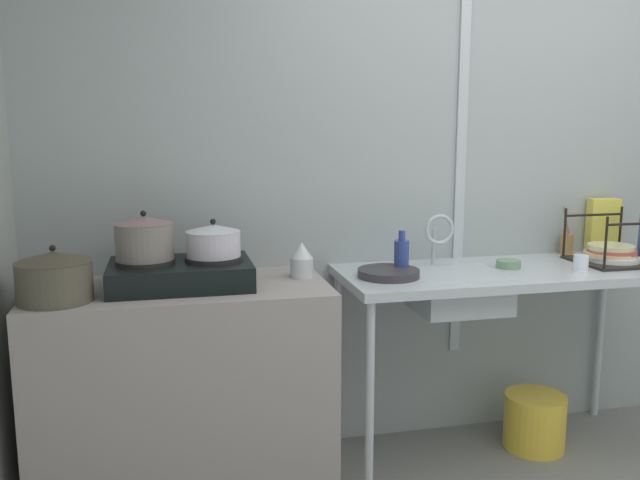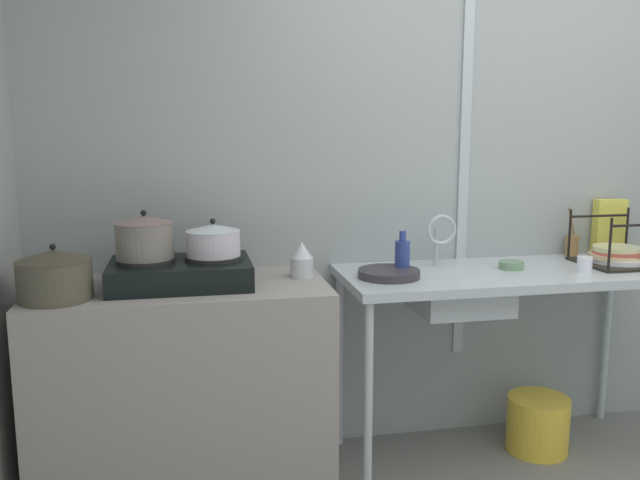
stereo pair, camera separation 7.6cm
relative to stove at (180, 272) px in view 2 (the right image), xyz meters
name	(u,v)px [view 2 (the right image)]	position (x,y,z in m)	size (l,w,h in m)	color
wall_back	(495,156)	(1.55, 0.35, 0.44)	(5.25, 0.10, 2.80)	#969EA0
wall_metal_strip	(465,128)	(1.36, 0.29, 0.58)	(0.05, 0.01, 2.24)	#B0BBC2
counter_concrete	(185,388)	(0.00, 0.00, -0.51)	(1.20, 0.60, 0.90)	gray
counter_sink	(506,285)	(1.46, 0.00, -0.12)	(1.53, 0.60, 0.90)	#B0BBC2
stove	(180,272)	(0.00, 0.00, 0.00)	(0.57, 0.39, 0.12)	black
pot_on_left_burner	(145,237)	(-0.14, 0.00, 0.15)	(0.24, 0.24, 0.20)	slate
pot_on_right_burner	(213,240)	(0.14, 0.00, 0.13)	(0.22, 0.22, 0.16)	silver
pot_beside_stove	(55,275)	(-0.46, -0.14, 0.04)	(0.28, 0.28, 0.22)	#4C4839
percolator	(302,260)	(0.52, 0.05, 0.02)	(0.10, 0.10, 0.16)	silver
sink_basin	(459,292)	(1.21, -0.03, -0.14)	(0.40, 0.35, 0.17)	#B0BBC2
faucet	(441,233)	(1.18, 0.12, 0.11)	(0.14, 0.08, 0.25)	#B0BBC2
frying_pan	(389,273)	(0.88, -0.03, -0.04)	(0.27, 0.27, 0.03)	#322F35
dish_rack	(617,256)	(2.03, 0.01, -0.01)	(0.34, 0.34, 0.25)	black
cup_by_rack	(585,265)	(1.77, -0.12, -0.02)	(0.07, 0.07, 0.07)	white
small_bowl_on_drainboard	(511,265)	(1.49, 0.02, -0.04)	(0.11, 0.11, 0.04)	gray
bottle_by_sink	(402,256)	(0.96, 0.01, 0.03)	(0.07, 0.07, 0.19)	navy
cereal_box	(609,227)	(2.14, 0.24, 0.09)	(0.15, 0.07, 0.28)	#DFD34B
utensil_jar	(572,245)	(1.94, 0.25, 0.00)	(0.06, 0.06, 0.25)	#9D7543
bucket_on_floor	(538,424)	(1.66, 0.00, -0.82)	(0.29, 0.29, 0.27)	gold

